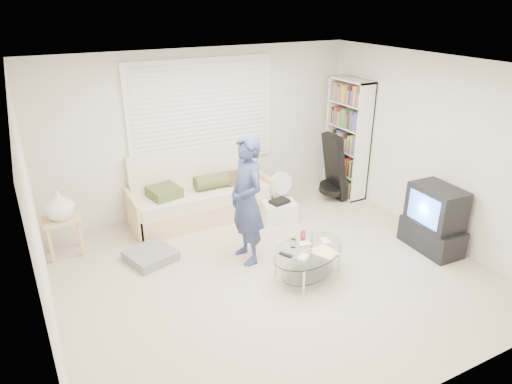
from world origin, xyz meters
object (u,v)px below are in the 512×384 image
futon_sofa (200,197)px  tv_unit (434,220)px  coffee_table (308,255)px  bookshelf (347,139)px

futon_sofa → tv_unit: (2.43, -2.35, 0.10)m
futon_sofa → coffee_table: bearing=-75.7°
tv_unit → futon_sofa: bearing=136.0°
tv_unit → coffee_table: (-1.88, 0.18, -0.12)m
futon_sofa → tv_unit: bearing=-44.0°
bookshelf → coffee_table: size_ratio=1.60×
futon_sofa → coffee_table: 2.24m
bookshelf → tv_unit: bookshelf is taller
tv_unit → coffee_table: bearing=174.6°
futon_sofa → bookshelf: bearing=-5.9°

